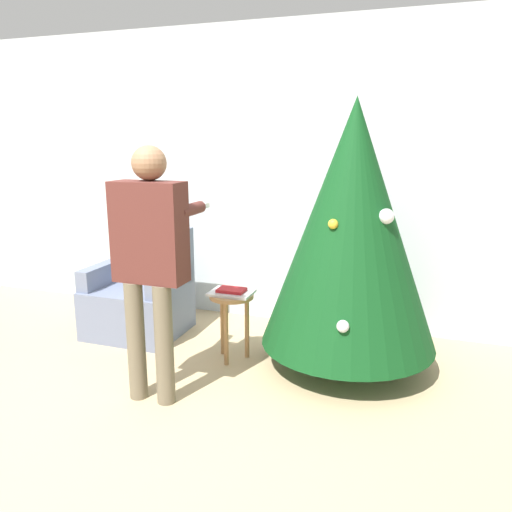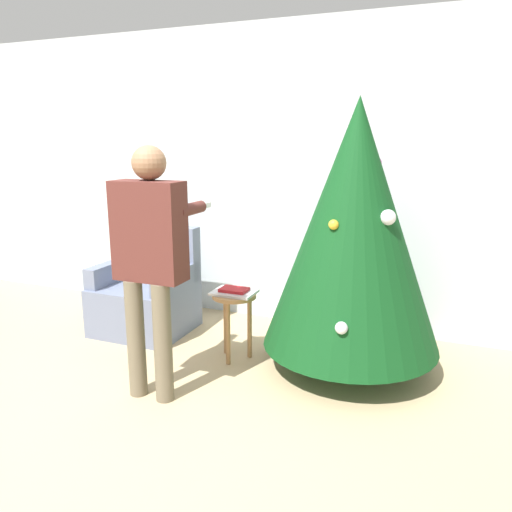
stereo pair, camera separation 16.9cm
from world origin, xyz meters
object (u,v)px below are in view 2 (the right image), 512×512
Objects in this scene: armchair at (147,295)px; side_stool at (234,307)px; christmas_tree at (354,227)px; person_standing at (150,250)px.

armchair is 1.03m from side_stool.
christmas_tree reaches higher than side_stool.
person_standing is (0.72, -0.98, 0.68)m from armchair.
christmas_tree is 1.20× the size of person_standing.
side_stool is (0.99, -0.27, 0.10)m from armchair.
armchair is at bearing 164.49° from side_stool.
armchair reaches higher than side_stool.
christmas_tree is at bearing 11.49° from side_stool.
christmas_tree is 1.44m from person_standing.
side_stool is at bearing 69.33° from person_standing.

